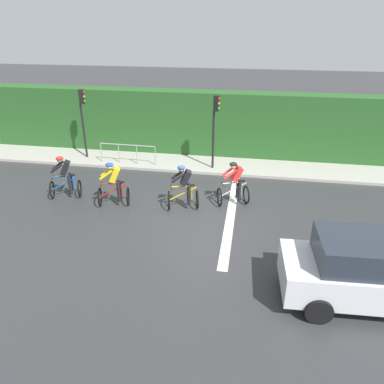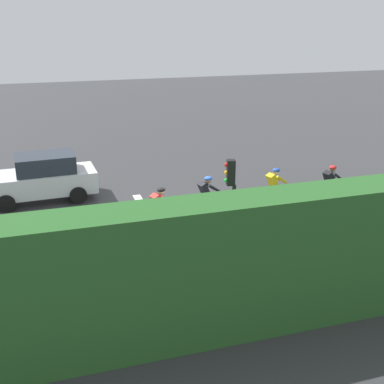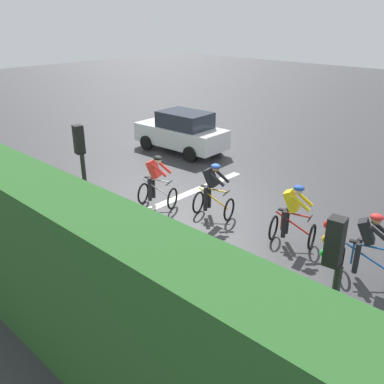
{
  "view_description": "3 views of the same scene",
  "coord_description": "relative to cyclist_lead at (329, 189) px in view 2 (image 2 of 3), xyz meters",
  "views": [
    {
      "loc": [
        -11.61,
        -1.67,
        6.3
      ],
      "look_at": [
        -0.52,
        0.21,
        0.9
      ],
      "focal_mm": 34.24,
      "sensor_mm": 36.0,
      "label": 1
    },
    {
      "loc": [
        14.42,
        -4.39,
        6.65
      ],
      "look_at": [
        -0.47,
        0.22,
        1.02
      ],
      "focal_mm": 46.0,
      "sensor_mm": 36.0,
      "label": 2
    },
    {
      "loc": [
        8.64,
        7.93,
        5.59
      ],
      "look_at": [
        0.43,
        0.21,
        0.82
      ],
      "focal_mm": 39.65,
      "sensor_mm": 36.0,
      "label": 3
    }
  ],
  "objects": [
    {
      "name": "cyclist_fourth",
      "position": [
        0.49,
        -6.35,
        0.0
      ],
      "size": [
        1.01,
        1.25,
        1.66
      ],
      "color": "black",
      "rests_on": "ground"
    },
    {
      "name": "hedge_wall",
      "position": [
        5.69,
        -3.18,
        0.77
      ],
      "size": [
        1.1,
        24.06,
        3.13
      ],
      "primitive_type": "cube",
      "color": "#265623",
      "rests_on": "ground"
    },
    {
      "name": "stone_wall_low",
      "position": [
        5.39,
        -3.18,
        -0.54
      ],
      "size": [
        0.44,
        24.06,
        0.51
      ],
      "primitive_type": "cube",
      "color": "tan",
      "rests_on": "ground"
    },
    {
      "name": "traffic_light_near_crossing",
      "position": [
        3.68,
        -5.23,
        1.43
      ],
      "size": [
        0.24,
        0.31,
        3.34
      ],
      "color": "black",
      "rests_on": "ground"
    },
    {
      "name": "car_white",
      "position": [
        -4.14,
        -9.78,
        0.08
      ],
      "size": [
        2.04,
        4.18,
        1.76
      ],
      "color": "silver",
      "rests_on": "ground"
    },
    {
      "name": "cyclist_lead",
      "position": [
        0.0,
        0.0,
        0.0
      ],
      "size": [
        0.97,
        1.23,
        1.66
      ],
      "color": "black",
      "rests_on": "ground"
    },
    {
      "name": "sidewalk_kerb",
      "position": [
        4.49,
        -3.18,
        -0.74
      ],
      "size": [
        2.8,
        24.06,
        0.12
      ],
      "primitive_type": "cube",
      "color": "#ADA89E",
      "rests_on": "ground"
    },
    {
      "name": "cyclist_mid",
      "position": [
        -0.14,
        -4.6,
        0.0
      ],
      "size": [
        0.92,
        1.21,
        1.66
      ],
      "color": "black",
      "rests_on": "ground"
    },
    {
      "name": "ground_plane",
      "position": [
        -0.08,
        -5.18,
        -0.8
      ],
      "size": [
        80.0,
        80.0,
        0.0
      ],
      "primitive_type": "plane",
      "color": "#333335"
    },
    {
      "name": "road_marking_stop_line",
      "position": [
        -0.08,
        -6.31,
        -0.79
      ],
      "size": [
        7.0,
        0.3,
        0.01
      ],
      "primitive_type": "cube",
      "color": "silver",
      "rests_on": "ground"
    },
    {
      "name": "cyclist_second",
      "position": [
        -0.31,
        -2.05,
        0.0
      ],
      "size": [
        0.92,
        1.21,
        1.66
      ],
      "color": "black",
      "rests_on": "ground"
    },
    {
      "name": "pedestrian_railing_kerbside",
      "position": [
        3.59,
        -1.24,
        -0.04
      ],
      "size": [
        0.12,
        2.67,
        1.03
      ],
      "color": "#999EA3",
      "rests_on": "ground"
    }
  ]
}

